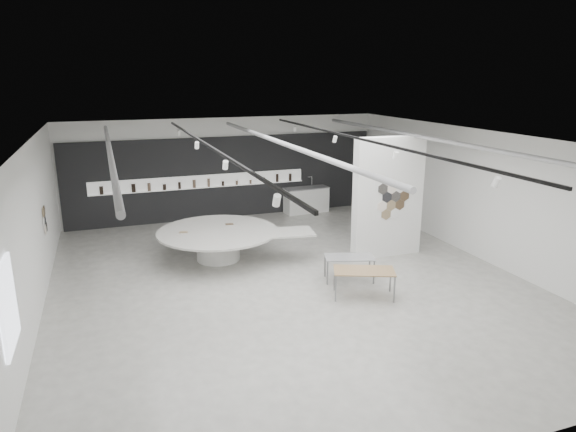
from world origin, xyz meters
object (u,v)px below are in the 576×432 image
object	(u,v)px
kitchen_counter	(306,200)
sample_table_wood	(364,272)
partition_column	(388,197)
sample_table_stone	(349,259)
display_island	(221,240)

from	to	relation	value
kitchen_counter	sample_table_wood	bearing A→B (deg)	-106.55
partition_column	sample_table_stone	bearing A→B (deg)	-143.50
sample_table_wood	sample_table_stone	xyz separation A→B (m)	(0.13, 1.07, -0.03)
sample_table_stone	sample_table_wood	bearing A→B (deg)	-96.93
sample_table_stone	partition_column	bearing A→B (deg)	36.50
partition_column	sample_table_wood	xyz separation A→B (m)	(-2.08, -2.52, -1.16)
display_island	sample_table_stone	xyz separation A→B (m)	(2.86, -2.75, 0.02)
sample_table_wood	kitchen_counter	bearing A→B (deg)	78.13
partition_column	sample_table_stone	distance (m)	2.71
sample_table_stone	display_island	bearing A→B (deg)	136.10
display_island	sample_table_wood	size ratio (longest dim) A/B	2.88
kitchen_counter	sample_table_stone	bearing A→B (deg)	-107.30
display_island	kitchen_counter	distance (m)	6.13
display_island	sample_table_wood	world-z (taller)	display_island
partition_column	kitchen_counter	distance (m)	5.71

